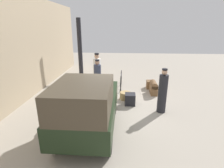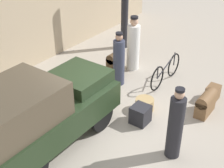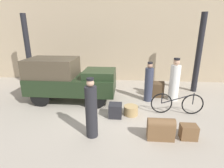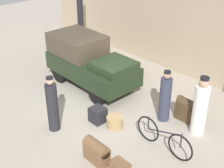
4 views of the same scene
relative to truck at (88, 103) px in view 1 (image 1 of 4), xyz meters
name	(u,v)px [view 1 (image 1 of 4)]	position (x,y,z in m)	size (l,w,h in m)	color
ground_plane	(117,108)	(1.68, -0.79, -0.97)	(30.00, 30.00, 0.00)	#A89E8E
station_building_facade	(10,51)	(1.68, 3.29, 1.28)	(16.00, 0.15, 4.50)	tan
canopy_pillar_right	(80,50)	(5.71, 1.61, 0.84)	(0.26, 0.26, 3.62)	black
truck	(88,103)	(0.00, 0.00, 0.00)	(3.54, 1.60, 1.78)	black
bicycle	(121,80)	(4.23, -0.91, -0.58)	(1.83, 0.04, 0.80)	black
wicker_basket	(125,96)	(2.60, -1.14, -0.80)	(0.50, 0.50, 0.33)	tan
conductor_in_dark_uniform	(97,71)	(4.42, 0.40, -0.15)	(0.41, 0.41, 1.80)	white
porter_carrying_trunk	(163,93)	(1.48, -2.52, -0.17)	(0.33, 0.33, 1.71)	#232328
porter_standing_middle	(98,78)	(3.34, 0.22, -0.21)	(0.35, 0.35, 1.65)	#33384C
suitcase_black_upright	(154,87)	(3.38, -2.51, -0.64)	(0.73, 0.31, 0.63)	brown
suitcase_tan_flat	(150,85)	(4.16, -2.43, -0.76)	(0.45, 0.32, 0.41)	brown
trunk_barrel_dark	(90,82)	(3.79, 0.68, -0.58)	(0.55, 0.31, 0.73)	#4C3823
trunk_large_brown	(130,99)	(2.06, -1.34, -0.73)	(0.44, 0.43, 0.47)	#232328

